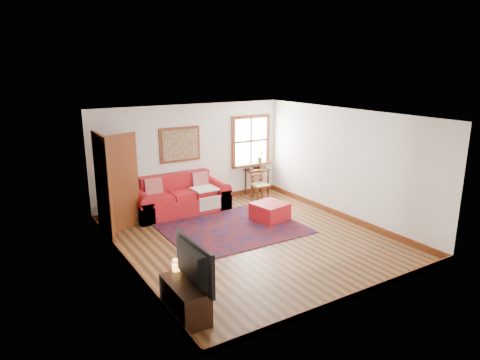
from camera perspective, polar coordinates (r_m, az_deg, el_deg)
ground at (r=8.72m, az=1.53°, el=-7.88°), size 5.50×5.50×0.00m
room_envelope at (r=8.24m, az=1.56°, el=2.79°), size 5.04×5.54×2.52m
window at (r=11.47m, az=1.63°, el=4.55°), size 1.18×0.20×1.38m
doorway at (r=9.08m, az=-16.51°, el=-0.45°), size 0.89×1.08×2.14m
framed_artwork at (r=10.45m, az=-8.00°, el=4.70°), size 1.05×0.07×0.85m
persian_rug at (r=9.26m, az=-0.98°, el=-6.43°), size 2.87×2.31×0.02m
red_leather_sofa at (r=10.31m, az=-7.98°, el=-2.64°), size 2.27×0.94×0.89m
red_ottoman at (r=9.73m, az=4.01°, el=-4.21°), size 0.80×0.80×0.39m
side_table at (r=11.50m, az=2.27°, el=0.86°), size 0.59×0.44×0.71m
ladder_back_chair at (r=11.07m, az=2.54°, el=-0.42°), size 0.41×0.39×0.84m
media_cabinet at (r=6.21m, az=-7.33°, el=-15.54°), size 0.41×0.90×0.50m
television at (r=5.90m, az=-7.08°, el=-11.08°), size 0.14×1.08×0.62m
candle_hurricane at (r=6.40m, az=-8.56°, el=-11.23°), size 0.12×0.12×0.18m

